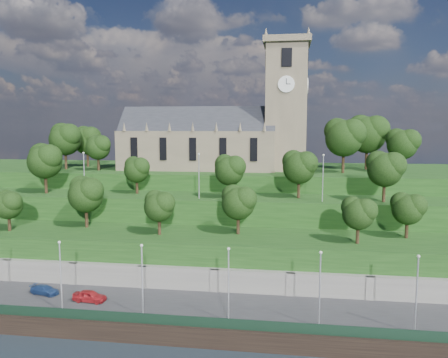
# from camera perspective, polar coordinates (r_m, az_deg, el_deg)

# --- Properties ---
(ground) EXTENTS (320.00, 320.00, 0.00)m
(ground) POSITION_cam_1_polar(r_m,az_deg,el_deg) (52.05, -9.17, -20.51)
(ground) COLOR black
(ground) RESTS_ON ground
(promenade) EXTENTS (160.00, 12.00, 2.00)m
(promenade) POSITION_cam_1_polar(r_m,az_deg,el_deg) (56.81, -7.32, -16.92)
(promenade) COLOR #2D2D30
(promenade) RESTS_ON ground
(quay_wall) EXTENTS (160.00, 0.50, 2.20)m
(quay_wall) POSITION_cam_1_polar(r_m,az_deg,el_deg) (51.51, -9.21, -19.44)
(quay_wall) COLOR black
(quay_wall) RESTS_ON ground
(fence) EXTENTS (160.00, 0.10, 1.20)m
(fence) POSITION_cam_1_polar(r_m,az_deg,el_deg) (51.43, -9.02, -17.64)
(fence) COLOR black
(fence) RESTS_ON promenade
(retaining_wall) EXTENTS (160.00, 2.10, 5.00)m
(retaining_wall) POSITION_cam_1_polar(r_m,az_deg,el_deg) (61.61, -5.84, -13.47)
(retaining_wall) COLOR slate
(retaining_wall) RESTS_ON ground
(embankment_lower) EXTENTS (160.00, 12.00, 8.00)m
(embankment_lower) POSITION_cam_1_polar(r_m,az_deg,el_deg) (66.68, -4.59, -10.50)
(embankment_lower) COLOR #193D14
(embankment_lower) RESTS_ON ground
(embankment_upper) EXTENTS (160.00, 10.00, 12.00)m
(embankment_upper) POSITION_cam_1_polar(r_m,az_deg,el_deg) (76.54, -2.80, -6.66)
(embankment_upper) COLOR #193D14
(embankment_upper) RESTS_ON ground
(hilltop) EXTENTS (160.00, 32.00, 15.00)m
(hilltop) POSITION_cam_1_polar(r_m,az_deg,el_deg) (96.53, -0.46, -2.92)
(hilltop) COLOR #193D14
(hilltop) RESTS_ON ground
(church) EXTENTS (38.60, 12.35, 27.60)m
(church) POSITION_cam_1_polar(r_m,az_deg,el_deg) (91.06, -0.35, 6.00)
(church) COLOR brown
(church) RESTS_ON hilltop
(trees_lower) EXTENTS (63.73, 8.91, 8.19)m
(trees_lower) POSITION_cam_1_polar(r_m,az_deg,el_deg) (64.86, -4.19, -2.95)
(trees_lower) COLOR black
(trees_lower) RESTS_ON embankment_lower
(trees_upper) EXTENTS (64.18, 7.94, 8.98)m
(trees_upper) POSITION_cam_1_polar(r_m,az_deg,el_deg) (73.62, -2.24, 1.86)
(trees_upper) COLOR black
(trees_upper) RESTS_ON embankment_upper
(trees_hilltop) EXTENTS (74.80, 16.27, 11.38)m
(trees_hilltop) POSITION_cam_1_polar(r_m,az_deg,el_deg) (89.53, 3.55, 5.49)
(trees_hilltop) COLOR black
(trees_hilltop) RESTS_ON hilltop
(lamp_posts_promenade) EXTENTS (60.36, 0.36, 8.59)m
(lamp_posts_promenade) POSITION_cam_1_polar(r_m,az_deg,el_deg) (52.10, -10.63, -12.24)
(lamp_posts_promenade) COLOR #B2B2B7
(lamp_posts_promenade) RESTS_ON promenade
(lamp_posts_upper) EXTENTS (40.36, 0.36, 7.59)m
(lamp_posts_upper) POSITION_cam_1_polar(r_m,az_deg,el_deg) (71.88, -3.29, 0.88)
(lamp_posts_upper) COLOR #B2B2B7
(lamp_posts_upper) RESTS_ON embankment_upper
(car_left) EXTENTS (4.34, 2.01, 1.44)m
(car_left) POSITION_cam_1_polar(r_m,az_deg,el_deg) (59.16, -17.15, -14.39)
(car_left) COLOR maroon
(car_left) RESTS_ON promenade
(car_right) EXTENTS (4.25, 2.50, 1.16)m
(car_right) POSITION_cam_1_polar(r_m,az_deg,el_deg) (63.52, -22.38, -13.25)
(car_right) COLOR navy
(car_right) RESTS_ON promenade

